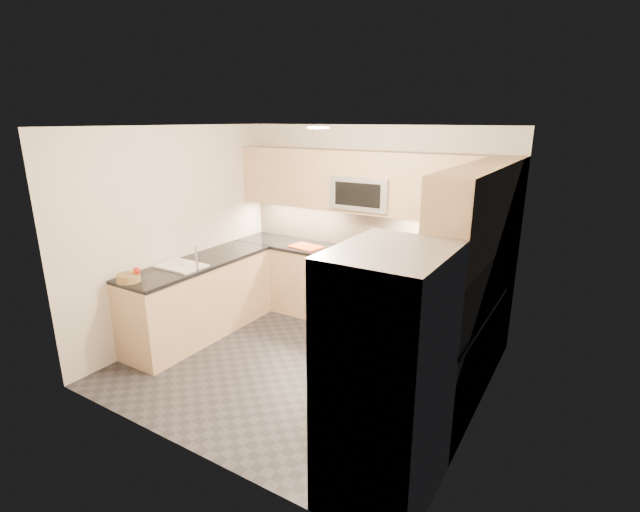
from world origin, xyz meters
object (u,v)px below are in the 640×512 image
(gas_range, at_px, (358,290))
(cutting_board, at_px, (306,247))
(microwave, at_px, (365,192))
(fruit_basket, at_px, (129,278))
(utensil_bowl, at_px, (497,272))
(refrigerator, at_px, (387,378))

(gas_range, distance_m, cutting_board, 0.90)
(microwave, distance_m, fruit_basket, 2.87)
(microwave, bearing_deg, cutting_board, -165.54)
(gas_range, xyz_separation_m, fruit_basket, (-1.57, -2.17, 0.53))
(utensil_bowl, xyz_separation_m, fruit_basket, (-3.24, -2.09, -0.03))
(gas_range, height_order, fruit_basket, fruit_basket)
(microwave, relative_size, refrigerator, 0.42)
(refrigerator, bearing_deg, utensil_bowl, 84.69)
(cutting_board, bearing_deg, refrigerator, -46.99)
(refrigerator, xyz_separation_m, cutting_board, (-2.20, 2.36, 0.05))
(gas_range, relative_size, microwave, 1.20)
(refrigerator, relative_size, cutting_board, 4.33)
(gas_range, distance_m, microwave, 1.25)
(microwave, height_order, fruit_basket, microwave)
(utensil_bowl, height_order, fruit_basket, utensil_bowl)
(microwave, xyz_separation_m, cutting_board, (-0.75, -0.19, -0.75))
(refrigerator, height_order, fruit_basket, refrigerator)
(utensil_bowl, bearing_deg, cutting_board, 179.86)
(gas_range, xyz_separation_m, microwave, (0.00, 0.12, 1.24))
(fruit_basket, bearing_deg, refrigerator, -4.91)
(cutting_board, distance_m, fruit_basket, 2.25)
(utensil_bowl, bearing_deg, refrigerator, -95.31)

